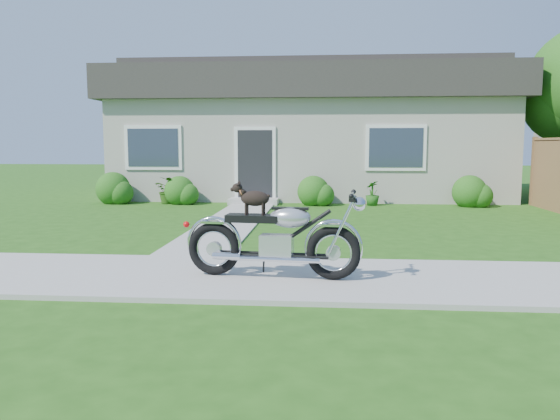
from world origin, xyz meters
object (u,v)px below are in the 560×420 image
object	(u,v)px
potted_plant_left	(168,190)
motorcycle_with_dog	(276,237)
house	(310,131)
potted_plant_right	(372,193)

from	to	relation	value
potted_plant_left	motorcycle_with_dog	size ratio (longest dim) A/B	0.35
house	potted_plant_right	size ratio (longest dim) A/B	18.29
potted_plant_left	motorcycle_with_dog	world-z (taller)	motorcycle_with_dog
potted_plant_right	motorcycle_with_dog	world-z (taller)	motorcycle_with_dog
motorcycle_with_dog	potted_plant_right	bearing A→B (deg)	82.85
potted_plant_right	motorcycle_with_dog	distance (m)	8.88
house	motorcycle_with_dog	xyz separation A→B (m)	(-0.08, -12.11, -1.61)
potted_plant_right	motorcycle_with_dog	bearing A→B (deg)	-102.47
potted_plant_right	house	bearing A→B (deg)	118.11
house	motorcycle_with_dog	size ratio (longest dim) A/B	5.67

